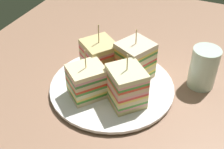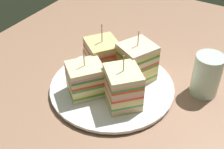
{
  "view_description": "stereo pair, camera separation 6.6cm",
  "coord_description": "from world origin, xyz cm",
  "views": [
    {
      "loc": [
        47.17,
        21.02,
        44.69
      ],
      "look_at": [
        0.0,
        0.0,
        4.23
      ],
      "focal_mm": 47.8,
      "sensor_mm": 36.0,
      "label": 1
    },
    {
      "loc": [
        44.13,
        26.83,
        44.69
      ],
      "look_at": [
        0.0,
        0.0,
        4.23
      ],
      "focal_mm": 47.8,
      "sensor_mm": 36.0,
      "label": 2
    }
  ],
  "objects": [
    {
      "name": "ground_plane",
      "position": [
        0.0,
        0.0,
        -0.9
      ],
      "size": [
        113.88,
        83.06,
        1.8
      ],
      "primitive_type": "cube",
      "color": "#966D56"
    },
    {
      "name": "spoon",
      "position": [
        -19.17,
        -1.14,
        0.42
      ],
      "size": [
        8.75,
        13.12,
        1.0
      ],
      "rotation": [
        0.0,
        0.0,
        2.1
      ],
      "color": "silver",
      "rests_on": "ground_plane"
    },
    {
      "name": "drinking_glass",
      "position": [
        -9.87,
        18.02,
        4.18
      ],
      "size": [
        6.14,
        6.14,
        9.67
      ],
      "color": "silver",
      "rests_on": "ground_plane"
    },
    {
      "name": "sandwich_wedge_3",
      "position": [
        -3.7,
        -4.85,
        5.16
      ],
      "size": [
        9.86,
        9.97,
        12.41
      ],
      "rotation": [
        0.0,
        0.0,
        13.5
      ],
      "color": "beige",
      "rests_on": "plate"
    },
    {
      "name": "sandwich_wedge_1",
      "position": [
        3.73,
        4.84,
        5.41
      ],
      "size": [
        9.81,
        9.83,
        11.98
      ],
      "rotation": [
        0.0,
        0.0,
        10.23
      ],
      "color": "#D9C37E",
      "rests_on": "plate"
    },
    {
      "name": "sandwich_wedge_0",
      "position": [
        4.98,
        -3.54,
        4.82
      ],
      "size": [
        9.62,
        9.46,
        11.48
      ],
      "rotation": [
        0.0,
        0.0,
        8.74
      ],
      "color": "beige",
      "rests_on": "plate"
    },
    {
      "name": "plate",
      "position": [
        0.0,
        0.0,
        0.75
      ],
      "size": [
        28.02,
        28.02,
        1.23
      ],
      "color": "white",
      "rests_on": "ground_plane"
    },
    {
      "name": "chip_pile",
      "position": [
        0.24,
        0.66,
        2.18
      ],
      "size": [
        6.54,
        6.03,
        2.14
      ],
      "color": "tan",
      "rests_on": "plate"
    },
    {
      "name": "sandwich_wedge_2",
      "position": [
        -5.12,
        3.33,
        5.64
      ],
      "size": [
        9.53,
        9.25,
        12.42
      ],
      "rotation": [
        0.0,
        0.0,
        12.11
      ],
      "color": "beige",
      "rests_on": "plate"
    }
  ]
}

